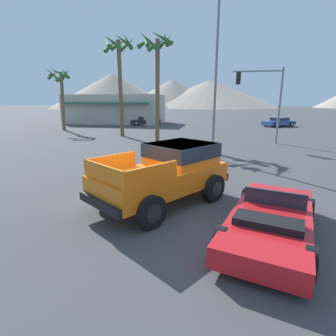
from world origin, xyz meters
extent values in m
plane|color=#424244|center=(0.00, 0.00, 0.00)|extent=(320.00, 320.00, 0.00)
cube|color=orange|center=(-0.02, 0.25, 0.86)|extent=(4.19, 4.83, 0.69)
cube|color=orange|center=(0.49, 0.99, 1.56)|extent=(2.63, 2.67, 0.72)
cube|color=#1E2833|center=(0.49, 0.99, 1.69)|extent=(2.69, 2.72, 0.46)
cube|color=orange|center=(-1.52, -0.25, 1.44)|extent=(1.09, 1.53, 0.48)
cube|color=orange|center=(0.05, -1.33, 1.44)|extent=(1.09, 1.53, 0.48)
cube|color=orange|center=(-1.23, -1.50, 1.44)|extent=(1.62, 1.15, 0.48)
cube|color=black|center=(1.29, 2.14, 0.64)|extent=(1.70, 1.24, 0.24)
cube|color=black|center=(-1.33, -1.65, 0.64)|extent=(1.70, 1.24, 0.24)
cylinder|color=black|center=(-0.07, 1.98, 0.46)|extent=(0.78, 0.93, 0.92)
cylinder|color=#232326|center=(-0.07, 1.98, 0.46)|extent=(0.56, 0.60, 0.50)
cylinder|color=black|center=(1.62, 0.81, 0.46)|extent=(0.78, 0.93, 0.92)
cylinder|color=#232326|center=(1.62, 0.81, 0.46)|extent=(0.56, 0.60, 0.50)
cylinder|color=black|center=(-1.66, -0.32, 0.46)|extent=(0.78, 0.93, 0.92)
cylinder|color=#232326|center=(-1.66, -0.32, 0.46)|extent=(0.56, 0.60, 0.50)
cylinder|color=black|center=(0.03, -1.48, 0.46)|extent=(0.78, 0.93, 0.92)
cylinder|color=#232326|center=(0.03, -1.48, 0.46)|extent=(0.56, 0.60, 0.50)
cube|color=red|center=(3.08, -1.36, 0.42)|extent=(2.99, 4.81, 0.46)
cube|color=#1E2833|center=(3.22, -0.89, 0.85)|extent=(1.49, 0.49, 0.40)
cube|color=black|center=(2.86, -2.11, 0.73)|extent=(1.56, 1.01, 0.16)
cylinder|color=black|center=(2.64, 0.22, 0.34)|extent=(0.40, 0.71, 0.67)
cylinder|color=#9E9EA3|center=(2.64, 0.22, 0.34)|extent=(0.33, 0.42, 0.37)
cylinder|color=black|center=(4.30, -0.27, 0.34)|extent=(0.40, 0.71, 0.67)
cylinder|color=#9E9EA3|center=(4.30, -0.27, 0.34)|extent=(0.33, 0.42, 0.37)
cylinder|color=black|center=(1.86, -2.45, 0.34)|extent=(0.40, 0.71, 0.67)
cylinder|color=#9E9EA3|center=(1.86, -2.45, 0.34)|extent=(0.33, 0.42, 0.37)
cylinder|color=black|center=(3.52, -2.94, 0.34)|extent=(0.40, 0.71, 0.67)
cylinder|color=#9E9EA3|center=(3.52, -2.94, 0.34)|extent=(0.33, 0.42, 0.37)
cube|color=#232328|center=(-8.29, 27.79, 0.46)|extent=(4.46, 3.01, 0.59)
cube|color=#232328|center=(-8.39, 27.76, 0.97)|extent=(2.13, 2.07, 0.43)
cube|color=#1E2833|center=(-8.39, 27.76, 1.03)|extent=(2.18, 2.11, 0.26)
cylinder|color=black|center=(-7.36, 29.02, 0.31)|extent=(0.65, 0.40, 0.61)
cylinder|color=#9E9EA3|center=(-7.36, 29.02, 0.31)|extent=(0.39, 0.33, 0.34)
cylinder|color=black|center=(-6.81, 27.34, 0.31)|extent=(0.65, 0.40, 0.61)
cylinder|color=#9E9EA3|center=(-6.81, 27.34, 0.31)|extent=(0.39, 0.33, 0.34)
cylinder|color=black|center=(-9.77, 28.23, 0.31)|extent=(0.65, 0.40, 0.61)
cylinder|color=#9E9EA3|center=(-9.77, 28.23, 0.31)|extent=(0.39, 0.33, 0.34)
cylinder|color=black|center=(-9.23, 26.56, 0.31)|extent=(0.65, 0.40, 0.61)
cylinder|color=#9E9EA3|center=(-9.23, 26.56, 0.31)|extent=(0.39, 0.33, 0.34)
cube|color=#334C9E|center=(9.42, 29.10, 0.45)|extent=(4.56, 3.95, 0.53)
cube|color=#334C9E|center=(9.50, 29.17, 0.93)|extent=(2.39, 2.32, 0.45)
cube|color=#1E2833|center=(9.50, 29.17, 0.99)|extent=(2.44, 2.37, 0.27)
cylinder|color=black|center=(8.81, 27.63, 0.33)|extent=(0.66, 0.56, 0.65)
cylinder|color=#9E9EA3|center=(8.81, 27.63, 0.33)|extent=(0.43, 0.40, 0.36)
cylinder|color=black|center=(7.83, 29.02, 0.33)|extent=(0.66, 0.56, 0.65)
cylinder|color=#9E9EA3|center=(7.83, 29.02, 0.33)|extent=(0.43, 0.40, 0.36)
cylinder|color=black|center=(11.00, 29.19, 0.33)|extent=(0.66, 0.56, 0.65)
cylinder|color=#9E9EA3|center=(11.00, 29.19, 0.33)|extent=(0.43, 0.40, 0.36)
cylinder|color=black|center=(10.02, 30.57, 0.33)|extent=(0.66, 0.56, 0.65)
cylinder|color=#9E9EA3|center=(10.02, 30.57, 0.33)|extent=(0.43, 0.40, 0.36)
cylinder|color=slate|center=(6.23, 14.20, 2.86)|extent=(0.16, 0.16, 5.72)
cylinder|color=slate|center=(4.41, 14.20, 5.47)|extent=(3.65, 0.11, 0.11)
cube|color=black|center=(3.02, 14.20, 4.97)|extent=(0.34, 0.26, 0.90)
sphere|color=red|center=(3.02, 14.35, 5.24)|extent=(0.20, 0.20, 0.20)
sphere|color=orange|center=(3.02, 14.35, 4.97)|extent=(0.20, 0.20, 0.20)
sphere|color=green|center=(3.02, 14.35, 4.70)|extent=(0.20, 0.20, 0.20)
cylinder|color=slate|center=(1.42, 7.71, 4.43)|extent=(0.14, 0.14, 8.86)
cylinder|color=brown|center=(-7.32, 16.09, 4.24)|extent=(0.36, 0.36, 8.48)
cone|color=#2D6028|center=(-6.43, 16.03, 8.27)|extent=(0.48, 1.78, 1.11)
cone|color=#2D6028|center=(-6.82, 17.02, 8.26)|extent=(2.00, 1.30, 1.17)
cone|color=#2D6028|center=(-7.62, 16.87, 8.24)|extent=(1.63, 0.92, 1.19)
cone|color=#2D6028|center=(-8.18, 16.50, 8.14)|extent=(1.06, 1.68, 1.52)
cone|color=#2D6028|center=(-8.14, 15.58, 8.23)|extent=(1.28, 1.78, 1.27)
cone|color=#2D6028|center=(-7.57, 15.14, 8.20)|extent=(1.87, 0.82, 1.37)
cone|color=#2D6028|center=(-6.67, 15.54, 8.28)|extent=(1.35, 1.51, 1.08)
cylinder|color=brown|center=(-3.39, 14.17, 4.03)|extent=(0.36, 0.85, 8.06)
cone|color=#2D6028|center=(-2.62, 13.94, 7.90)|extent=(0.38, 1.57, 0.88)
cone|color=#2D6028|center=(-2.84, 14.60, 7.86)|extent=(1.58, 1.38, 1.02)
cone|color=#2D6028|center=(-3.51, 14.87, 7.77)|extent=(1.83, 0.59, 1.30)
cone|color=#2D6028|center=(-4.38, 14.18, 7.80)|extent=(0.85, 2.01, 1.24)
cone|color=#2D6028|center=(-4.14, 13.52, 7.78)|extent=(1.08, 1.58, 1.25)
cone|color=#2D6028|center=(-3.78, 12.98, 7.68)|extent=(1.80, 1.01, 1.59)
cone|color=#2D6028|center=(-2.78, 13.21, 7.87)|extent=(1.67, 1.49, 0.99)
cylinder|color=brown|center=(-15.76, 20.01, 3.19)|extent=(0.36, 0.86, 6.39)
cone|color=#2D6028|center=(-15.00, 19.79, 6.16)|extent=(0.42, 1.51, 1.07)
cone|color=#2D6028|center=(-15.42, 20.41, 6.12)|extent=(1.39, 0.96, 1.19)
cone|color=#2D6028|center=(-15.88, 20.80, 6.06)|extent=(1.98, 0.59, 1.45)
cone|color=#2D6028|center=(-16.56, 20.01, 6.11)|extent=(0.81, 1.63, 1.25)
cone|color=#2D6028|center=(-16.44, 19.45, 6.21)|extent=(0.95, 1.53, 0.93)
cone|color=#2D6028|center=(-15.83, 18.73, 6.00)|extent=(1.84, 0.48, 1.61)
cone|color=#2D6028|center=(-15.23, 18.93, 6.15)|extent=(1.82, 1.34, 1.15)
cube|color=#BCB2A3|center=(-13.70, 30.36, 2.06)|extent=(13.89, 6.87, 4.13)
cube|color=#286B4C|center=(-13.70, 26.58, 2.97)|extent=(12.50, 0.70, 0.20)
cone|color=gray|center=(-21.93, 127.06, 6.80)|extent=(50.72, 50.72, 13.60)
cone|color=gray|center=(-3.55, 127.68, 6.42)|extent=(66.62, 66.62, 12.84)
cone|color=gray|center=(-44.72, 105.54, 7.42)|extent=(54.30, 54.30, 14.85)
cone|color=gray|center=(-45.70, 115.08, 5.49)|extent=(38.15, 38.15, 10.98)
camera|label=1|loc=(1.70, -7.70, 3.32)|focal=28.00mm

